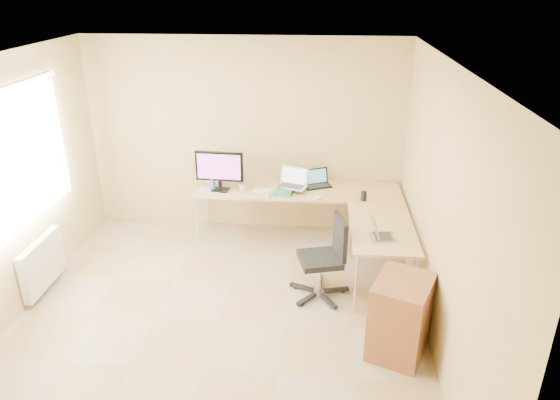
# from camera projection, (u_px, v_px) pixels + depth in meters

# --- Properties ---
(floor) EXTENTS (4.50, 4.50, 0.00)m
(floor) POSITION_uv_depth(u_px,v_px,m) (219.00, 321.00, 5.28)
(floor) COLOR tan
(floor) RESTS_ON ground
(ceiling) EXTENTS (4.50, 4.50, 0.00)m
(ceiling) POSITION_uv_depth(u_px,v_px,m) (203.00, 63.00, 4.24)
(ceiling) COLOR white
(ceiling) RESTS_ON ground
(wall_back) EXTENTS (4.50, 0.00, 4.50)m
(wall_back) POSITION_uv_depth(u_px,v_px,m) (246.00, 137.00, 6.82)
(wall_back) COLOR #CEB77A
(wall_back) RESTS_ON ground
(wall_front) EXTENTS (4.50, 0.00, 4.50)m
(wall_front) POSITION_uv_depth(u_px,v_px,m) (126.00, 380.00, 2.71)
(wall_front) COLOR #CEB77A
(wall_front) RESTS_ON ground
(wall_right) EXTENTS (0.00, 4.50, 4.50)m
(wall_right) POSITION_uv_depth(u_px,v_px,m) (442.00, 214.00, 4.61)
(wall_right) COLOR #CEB77A
(wall_right) RESTS_ON ground
(desk_main) EXTENTS (2.65, 0.70, 0.73)m
(desk_main) POSITION_uv_depth(u_px,v_px,m) (298.00, 215.00, 6.77)
(desk_main) COLOR tan
(desk_main) RESTS_ON ground
(desk_return) EXTENTS (0.70, 1.30, 0.73)m
(desk_return) POSITION_uv_depth(u_px,v_px,m) (379.00, 255.00, 5.79)
(desk_return) COLOR tan
(desk_return) RESTS_ON ground
(monitor) EXTENTS (0.63, 0.24, 0.53)m
(monitor) POSITION_uv_depth(u_px,v_px,m) (219.00, 171.00, 6.49)
(monitor) COLOR black
(monitor) RESTS_ON desk_main
(book_stack) EXTENTS (0.26, 0.32, 0.05)m
(book_stack) POSITION_uv_depth(u_px,v_px,m) (284.00, 191.00, 6.53)
(book_stack) COLOR #1F7259
(book_stack) RESTS_ON desk_main
(laptop_center) EXTENTS (0.45, 0.39, 0.24)m
(laptop_center) POSITION_uv_depth(u_px,v_px,m) (292.00, 178.00, 6.52)
(laptop_center) COLOR silver
(laptop_center) RESTS_ON desk_main
(laptop_black) EXTENTS (0.42, 0.38, 0.22)m
(laptop_black) POSITION_uv_depth(u_px,v_px,m) (318.00, 179.00, 6.68)
(laptop_black) COLOR black
(laptop_black) RESTS_ON desk_main
(keyboard) EXTENTS (0.42, 0.19, 0.02)m
(keyboard) POSITION_uv_depth(u_px,v_px,m) (269.00, 191.00, 6.55)
(keyboard) COLOR silver
(keyboard) RESTS_ON desk_main
(mouse) EXTENTS (0.11, 0.07, 0.04)m
(mouse) POSITION_uv_depth(u_px,v_px,m) (318.00, 198.00, 6.33)
(mouse) COLOR silver
(mouse) RESTS_ON desk_main
(mug) EXTENTS (0.11, 0.11, 0.10)m
(mug) POSITION_uv_depth(u_px,v_px,m) (242.00, 187.00, 6.56)
(mug) COLOR silver
(mug) RESTS_ON desk_main
(cd_stack) EXTENTS (0.15, 0.15, 0.03)m
(cd_stack) POSITION_uv_depth(u_px,v_px,m) (269.00, 194.00, 6.44)
(cd_stack) COLOR silver
(cd_stack) RESTS_ON desk_main
(water_bottle) EXTENTS (0.09, 0.09, 0.26)m
(water_bottle) POSITION_uv_depth(u_px,v_px,m) (212.00, 180.00, 6.57)
(water_bottle) COLOR teal
(water_bottle) RESTS_ON desk_main
(papers) EXTENTS (0.37, 0.40, 0.01)m
(papers) POSITION_uv_depth(u_px,v_px,m) (211.00, 189.00, 6.63)
(papers) COLOR silver
(papers) RESTS_ON desk_main
(white_box) EXTENTS (0.25, 0.22, 0.08)m
(white_box) POSITION_uv_depth(u_px,v_px,m) (215.00, 178.00, 6.88)
(white_box) COLOR silver
(white_box) RESTS_ON desk_main
(desk_fan) EXTENTS (0.25, 0.25, 0.24)m
(desk_fan) POSITION_uv_depth(u_px,v_px,m) (214.00, 173.00, 6.82)
(desk_fan) COLOR silver
(desk_fan) RESTS_ON desk_main
(black_cup) EXTENTS (0.08, 0.08, 0.12)m
(black_cup) POSITION_uv_depth(u_px,v_px,m) (364.00, 196.00, 6.27)
(black_cup) COLOR black
(black_cup) RESTS_ON desk_main
(laptop_return) EXTENTS (0.35, 0.29, 0.21)m
(laptop_return) POSITION_uv_depth(u_px,v_px,m) (384.00, 229.00, 5.36)
(laptop_return) COLOR #BCBCBC
(laptop_return) RESTS_ON desk_return
(office_chair) EXTENTS (0.69, 0.69, 0.94)m
(office_chair) POSITION_uv_depth(u_px,v_px,m) (320.00, 255.00, 5.52)
(office_chair) COLOR black
(office_chair) RESTS_ON ground
(cabinet) EXTENTS (0.66, 0.72, 0.81)m
(cabinet) POSITION_uv_depth(u_px,v_px,m) (400.00, 319.00, 4.72)
(cabinet) COLOR #A97025
(cabinet) RESTS_ON ground
(radiator) EXTENTS (0.09, 0.80, 0.55)m
(radiator) POSITION_uv_depth(u_px,v_px,m) (43.00, 263.00, 5.66)
(radiator) COLOR white
(radiator) RESTS_ON ground
(window) EXTENTS (0.10, 1.80, 1.40)m
(window) POSITION_uv_depth(u_px,v_px,m) (19.00, 161.00, 5.18)
(window) COLOR white
(window) RESTS_ON wall_left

